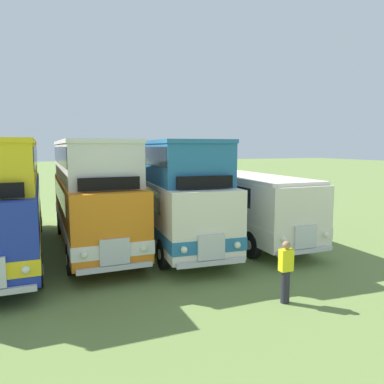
# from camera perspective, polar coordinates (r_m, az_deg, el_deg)

# --- Properties ---
(bus_fifth_in_row) EXTENTS (2.79, 11.64, 4.49)m
(bus_fifth_in_row) POSITION_cam_1_polar(r_m,az_deg,el_deg) (16.14, -27.04, -0.04)
(bus_fifth_in_row) COLOR #1E339E
(bus_fifth_in_row) RESTS_ON ground
(bus_sixth_in_row) EXTENTS (2.78, 9.86, 4.49)m
(bus_sixth_in_row) POSITION_cam_1_polar(r_m,az_deg,el_deg) (16.09, -15.26, 0.42)
(bus_sixth_in_row) COLOR orange
(bus_sixth_in_row) RESTS_ON ground
(bus_seventh_in_row) EXTENTS (3.09, 10.29, 4.49)m
(bus_seventh_in_row) POSITION_cam_1_polar(r_m,az_deg,el_deg) (16.34, -3.46, 0.76)
(bus_seventh_in_row) COLOR silver
(bus_seventh_in_row) RESTS_ON ground
(bus_eighth_in_row) EXTENTS (2.66, 9.83, 2.99)m
(bus_eighth_in_row) POSITION_cam_1_polar(r_m,az_deg,el_deg) (17.52, 7.12, -1.22)
(bus_eighth_in_row) COLOR silver
(bus_eighth_in_row) RESTS_ON ground
(marshal_person) EXTENTS (0.36, 0.24, 1.73)m
(marshal_person) POSITION_cam_1_polar(r_m,az_deg,el_deg) (10.53, 14.26, -11.78)
(marshal_person) COLOR #23232D
(marshal_person) RESTS_ON ground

